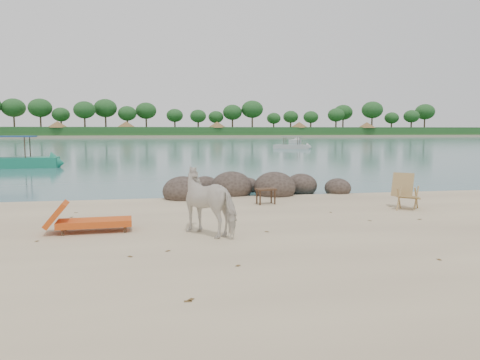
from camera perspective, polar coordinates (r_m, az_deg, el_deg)
The scene contains 12 objects.
water at distance 99.06m, azimuth -9.23°, elevation 4.75°, with size 400.00×400.00×0.00m, color #346969.
far_shore at distance 179.04m, azimuth -9.80°, elevation 5.31°, with size 420.00×90.00×1.40m, color tan.
far_scenery at distance 145.73m, azimuth -9.65°, elevation 6.39°, with size 420.00×18.00×9.50m.
boulders at distance 15.94m, azimuth 1.05°, elevation -1.03°, with size 6.50×3.03×1.05m.
cow at distance 9.80m, azimuth -3.49°, elevation -2.73°, with size 0.75×1.64×1.39m, color silver.
side_table at distance 13.74m, azimuth 3.16°, elevation -2.14°, with size 0.57×0.37×0.46m, color black, non-canonical shape.
lounge_chair at distance 10.51m, azimuth -17.30°, elevation -4.64°, with size 1.93×0.67×0.58m, color #C75117, non-canonical shape.
deck_chair at distance 13.64m, azimuth 19.79°, elevation -1.45°, with size 0.63×0.69×0.98m, color #A59052, non-canonical shape.
boat_near at distance 31.07m, azimuth -26.56°, elevation 4.26°, with size 6.35×1.43×3.09m, color #197C5E, non-canonical shape.
boat_mid at distance 56.96m, azimuth 6.33°, elevation 5.07°, with size 4.91×1.10×2.41m, color #B7B7B3, non-canonical shape.
boat_far at distance 82.55m, azimuth 6.73°, elevation 4.79°, with size 6.35×1.43×0.74m, color #B6B6B1, non-canonical shape.
dead_leaves at distance 9.64m, azimuth 1.29°, elevation -7.04°, with size 9.07×7.09×0.00m.
Camera 1 is at (-2.19, -9.01, 2.20)m, focal length 35.00 mm.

